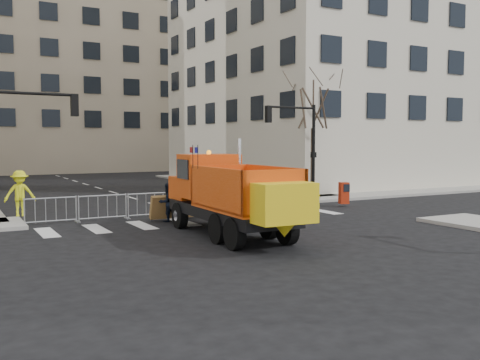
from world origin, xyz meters
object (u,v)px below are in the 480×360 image
plow_truck (231,193)px  newspaper_box (344,193)px  cop_a (188,193)px  cop_c (180,201)px  cop_b (168,202)px  worker (20,193)px

plow_truck → newspaper_box: bearing=-59.7°
cop_a → newspaper_box: cop_a is taller
plow_truck → cop_c: size_ratio=5.08×
plow_truck → cop_c: plow_truck is taller
cop_a → cop_b: 1.79m
newspaper_box → cop_b: bearing=-160.7°
cop_a → newspaper_box: bearing=152.1°
worker → cop_b: bearing=-32.0°
cop_a → cop_c: size_ratio=1.17×
cop_a → cop_c: cop_a is taller
cop_c → worker: bearing=-89.0°
cop_a → cop_c: 1.71m
plow_truck → cop_b: size_ratio=5.51×
cop_a → cop_b: (-1.40, -1.09, -0.22)m
plow_truck → newspaper_box: (9.20, 5.00, -0.83)m
worker → newspaper_box: (15.15, -3.02, -0.43)m
cop_a → worker: (-6.69, 2.52, 0.10)m
plow_truck → cop_c: bearing=4.9°
plow_truck → newspaper_box: plow_truck is taller
cop_c → newspaper_box: bearing=130.8°
cop_b → cop_a: bearing=-153.8°
plow_truck → worker: size_ratio=4.57×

